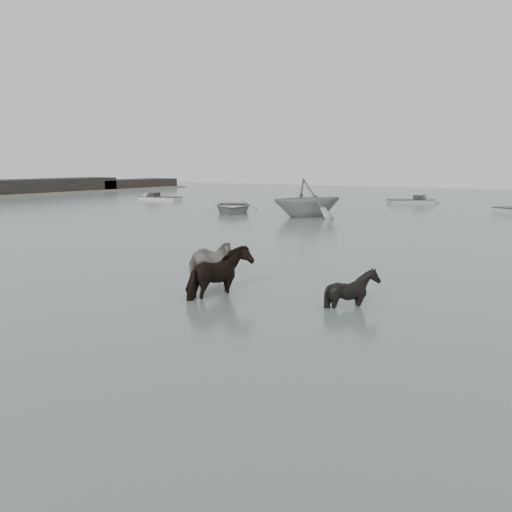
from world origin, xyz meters
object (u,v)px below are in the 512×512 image
at_px(pony_black, 353,280).
at_px(pony_dark, 221,266).
at_px(rowboat_lead, 233,205).
at_px(pony_pinto, 209,254).

bearing_deg(pony_black, pony_dark, 97.01).
distance_m(pony_dark, rowboat_lead, 26.17).
xyz_separation_m(pony_dark, pony_black, (3.40, 0.91, -0.16)).
bearing_deg(pony_pinto, pony_black, -112.13).
xyz_separation_m(pony_pinto, pony_black, (5.37, -1.19, -0.04)).
relative_size(pony_dark, pony_black, 1.24).
height_order(pony_black, rowboat_lead, pony_black).
bearing_deg(rowboat_lead, pony_dark, -89.13).
relative_size(pony_dark, rowboat_lead, 0.32).
bearing_deg(pony_black, rowboat_lead, 33.06).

